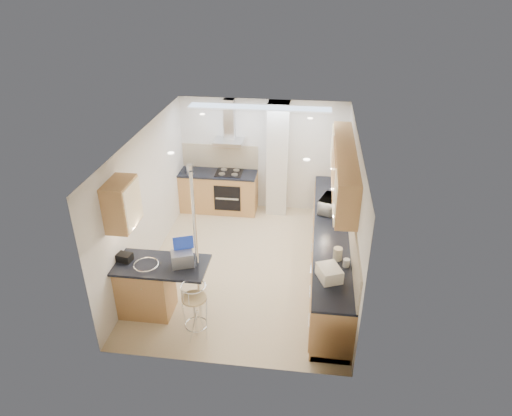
# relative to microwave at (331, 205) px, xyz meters

# --- Properties ---
(ground) EXTENTS (4.80, 4.80, 0.00)m
(ground) POSITION_rel_microwave_xyz_m (-1.48, -0.61, -1.06)
(ground) COLOR beige
(ground) RESTS_ON ground
(room_shell) EXTENTS (3.64, 4.84, 2.51)m
(room_shell) POSITION_rel_microwave_xyz_m (-1.15, -0.23, 0.48)
(room_shell) COLOR silver
(room_shell) RESTS_ON ground
(right_counter) EXTENTS (0.63, 4.40, 0.92)m
(right_counter) POSITION_rel_microwave_xyz_m (0.02, -0.61, -0.60)
(right_counter) COLOR #B78D49
(right_counter) RESTS_ON ground
(back_counter) EXTENTS (1.70, 0.63, 0.92)m
(back_counter) POSITION_rel_microwave_xyz_m (-2.43, 1.49, -0.60)
(back_counter) COLOR #B78D49
(back_counter) RESTS_ON ground
(peninsula) EXTENTS (1.47, 0.72, 0.94)m
(peninsula) POSITION_rel_microwave_xyz_m (-2.60, -2.06, -0.59)
(peninsula) COLOR #B78D49
(peninsula) RESTS_ON ground
(microwave) EXTENTS (0.50, 0.60, 0.29)m
(microwave) POSITION_rel_microwave_xyz_m (0.00, 0.00, 0.00)
(microwave) COLOR silver
(microwave) RESTS_ON right_counter
(laptop) EXTENTS (0.39, 0.34, 0.22)m
(laptop) POSITION_rel_microwave_xyz_m (-2.24, -2.03, -0.01)
(laptop) COLOR #989A9F
(laptop) RESTS_ON peninsula
(bag) EXTENTS (0.25, 0.20, 0.12)m
(bag) POSITION_rel_microwave_xyz_m (-3.15, -2.04, -0.06)
(bag) COLOR black
(bag) RESTS_ON peninsula
(bar_stool_near) EXTENTS (0.45, 0.45, 0.99)m
(bar_stool_near) POSITION_rel_microwave_xyz_m (-2.78, -2.14, -0.57)
(bar_stool_near) COLOR tan
(bar_stool_near) RESTS_ON ground
(bar_stool_end) EXTENTS (0.55, 0.55, 0.94)m
(bar_stool_end) POSITION_rel_microwave_xyz_m (-1.96, -2.50, -0.59)
(bar_stool_end) COLOR tan
(bar_stool_end) RESTS_ON ground
(jar_a) EXTENTS (0.13, 0.13, 0.19)m
(jar_a) POSITION_rel_microwave_xyz_m (0.10, 0.19, -0.05)
(jar_a) COLOR white
(jar_a) RESTS_ON right_counter
(jar_b) EXTENTS (0.14, 0.14, 0.16)m
(jar_b) POSITION_rel_microwave_xyz_m (0.19, -0.17, -0.06)
(jar_b) COLOR white
(jar_b) RESTS_ON right_counter
(jar_c) EXTENTS (0.17, 0.17, 0.20)m
(jar_c) POSITION_rel_microwave_xyz_m (0.08, -1.56, -0.04)
(jar_c) COLOR beige
(jar_c) RESTS_ON right_counter
(jar_d) EXTENTS (0.11, 0.11, 0.13)m
(jar_d) POSITION_rel_microwave_xyz_m (0.21, -1.73, -0.08)
(jar_d) COLOR silver
(jar_d) RESTS_ON right_counter
(bread_bin) EXTENTS (0.41, 0.45, 0.19)m
(bread_bin) POSITION_rel_microwave_xyz_m (-0.05, -2.07, -0.05)
(bread_bin) COLOR white
(bread_bin) RESTS_ON right_counter
(kettle) EXTENTS (0.16, 0.16, 0.20)m
(kettle) POSITION_rel_microwave_xyz_m (-3.01, 1.35, -0.04)
(kettle) COLOR silver
(kettle) RESTS_ON back_counter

